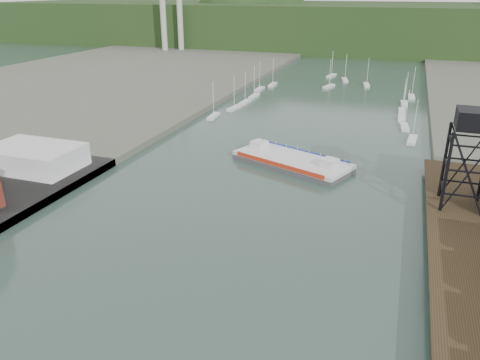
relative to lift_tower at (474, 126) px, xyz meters
The scene contains 5 objects.
white_shed 80.28m from the lift_tower, behind, with size 18.00×12.00×4.50m, color silver.
lift_tower is the anchor object (origin of this frame).
marina_sailboats 89.04m from the lift_tower, 113.46° to the left, with size 57.71×92.65×0.90m.
distant_hills 246.51m from the lift_tower, 99.10° to the left, with size 500.00×120.00×80.00m.
chain_ferry 37.67m from the lift_tower, 155.11° to the left, with size 26.98×18.49×3.61m.
Camera 1 is at (24.20, -19.35, 35.23)m, focal length 35.00 mm.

